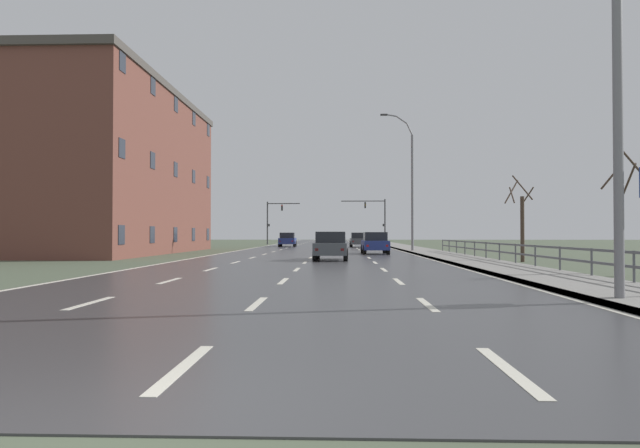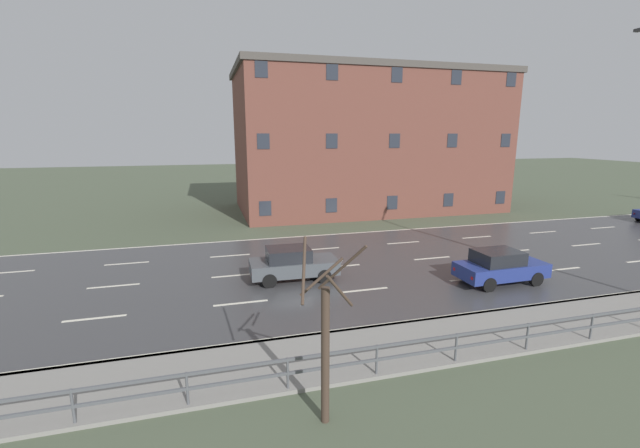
# 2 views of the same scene
# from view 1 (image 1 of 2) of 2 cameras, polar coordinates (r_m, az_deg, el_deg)

# --- Properties ---
(ground_plane) EXTENTS (160.00, 160.00, 0.12)m
(ground_plane) POSITION_cam_1_polar(r_m,az_deg,el_deg) (52.00, 0.08, -2.68)
(ground_plane) COLOR #4C5642
(road_asphalt_strip) EXTENTS (14.00, 120.00, 0.03)m
(road_asphalt_strip) POSITION_cam_1_polar(r_m,az_deg,el_deg) (63.98, 0.43, -2.30)
(road_asphalt_strip) COLOR #3D3D3F
(road_asphalt_strip) RESTS_ON ground
(sidewalk_right) EXTENTS (3.00, 120.00, 0.12)m
(sidewalk_right) POSITION_cam_1_polar(r_m,az_deg,el_deg) (64.32, 7.96, -2.24)
(sidewalk_right) COLOR gray
(sidewalk_right) RESTS_ON ground
(guardrail) EXTENTS (0.07, 33.19, 1.00)m
(guardrail) POSITION_cam_1_polar(r_m,az_deg,el_deg) (28.19, 18.78, -2.50)
(guardrail) COLOR #515459
(guardrail) RESTS_ON ground
(street_lamp_foreground) EXTENTS (2.38, 0.24, 11.19)m
(street_lamp_foreground) POSITION_cam_1_polar(r_m,az_deg,el_deg) (13.75, 27.85, 16.12)
(street_lamp_foreground) COLOR slate
(street_lamp_foreground) RESTS_ON ground
(street_lamp_midground) EXTENTS (2.64, 0.24, 11.14)m
(street_lamp_midground) POSITION_cam_1_polar(r_m,az_deg,el_deg) (44.86, 9.32, 4.09)
(street_lamp_midground) COLOR slate
(street_lamp_midground) RESTS_ON ground
(traffic_signal_right) EXTENTS (5.97, 0.36, 6.09)m
(traffic_signal_right) POSITION_cam_1_polar(r_m,az_deg,el_deg) (74.31, 5.85, 1.02)
(traffic_signal_right) COLOR #38383A
(traffic_signal_right) RESTS_ON ground
(traffic_signal_left) EXTENTS (4.45, 0.36, 5.76)m
(traffic_signal_left) POSITION_cam_1_polar(r_m,az_deg,el_deg) (74.37, -4.86, 0.78)
(traffic_signal_left) COLOR #38383A
(traffic_signal_left) RESTS_ON ground
(car_far_left) EXTENTS (1.89, 4.13, 1.57)m
(car_far_left) POSITION_cam_1_polar(r_m,az_deg,el_deg) (39.41, 5.70, -1.96)
(car_far_left) COLOR navy
(car_far_left) RESTS_ON ground
(car_near_right) EXTENTS (1.88, 4.12, 1.57)m
(car_near_right) POSITION_cam_1_polar(r_m,az_deg,el_deg) (59.40, 4.00, -1.63)
(car_near_right) COLOR #474C51
(car_near_right) RESTS_ON ground
(car_near_left) EXTENTS (1.92, 4.14, 1.57)m
(car_near_left) POSITION_cam_1_polar(r_m,az_deg,el_deg) (30.19, 1.15, -2.26)
(car_near_left) COLOR #474C51
(car_near_left) RESTS_ON ground
(car_mid_centre) EXTENTS (1.92, 4.14, 1.57)m
(car_mid_centre) POSITION_cam_1_polar(r_m,az_deg,el_deg) (61.15, -3.38, -1.62)
(car_mid_centre) COLOR navy
(car_mid_centre) RESTS_ON ground
(brick_building) EXTENTS (11.90, 23.37, 12.26)m
(brick_building) POSITION_cam_1_polar(r_m,az_deg,el_deg) (44.91, -21.89, 5.05)
(brick_building) COLOR brown
(brick_building) RESTS_ON ground
(bare_tree_near) EXTENTS (1.22, 1.26, 4.47)m
(bare_tree_near) POSITION_cam_1_polar(r_m,az_deg,el_deg) (21.40, 28.55, 0.39)
(bare_tree_near) COLOR #423328
(bare_tree_near) RESTS_ON ground
(bare_tree_mid) EXTENTS (1.48, 1.60, 4.48)m
(bare_tree_mid) POSITION_cam_1_polar(r_m,az_deg,el_deg) (30.43, 20.12, 0.13)
(bare_tree_mid) COLOR #423328
(bare_tree_mid) RESTS_ON ground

